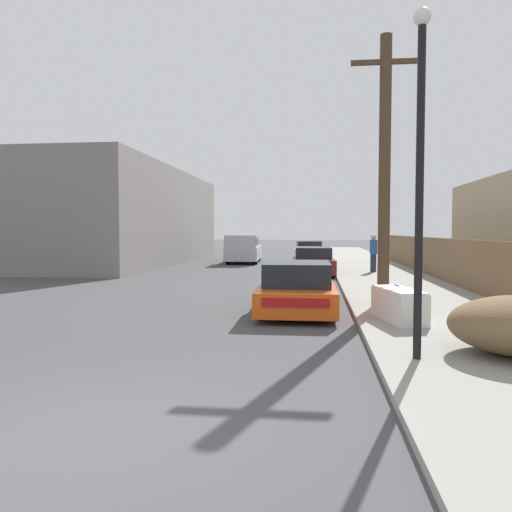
% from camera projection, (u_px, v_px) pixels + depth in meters
% --- Properties ---
extents(ground_plane, '(220.00, 220.00, 0.00)m').
position_uv_depth(ground_plane, '(81.00, 439.00, 4.90)').
color(ground_plane, '#444447').
extents(sidewalk_curb, '(4.20, 63.00, 0.12)m').
position_uv_depth(sidewalk_curb, '(370.00, 267.00, 27.59)').
color(sidewalk_curb, gray).
rests_on(sidewalk_curb, ground).
extents(discarded_fridge, '(1.00, 1.82, 0.71)m').
position_uv_depth(discarded_fridge, '(399.00, 305.00, 10.68)').
color(discarded_fridge, silver).
rests_on(discarded_fridge, sidewalk_curb).
extents(parked_sports_car_red, '(1.91, 4.56, 1.27)m').
position_uv_depth(parked_sports_car_red, '(297.00, 289.00, 12.67)').
color(parked_sports_car_red, '#E05114').
rests_on(parked_sports_car_red, ground).
extents(car_parked_mid, '(2.03, 4.76, 1.29)m').
position_uv_depth(car_parked_mid, '(313.00, 262.00, 23.16)').
color(car_parked_mid, '#5B1E19').
rests_on(car_parked_mid, ground).
extents(car_parked_far, '(2.08, 4.69, 1.39)m').
position_uv_depth(car_parked_far, '(308.00, 252.00, 32.53)').
color(car_parked_far, silver).
rests_on(car_parked_far, ground).
extents(pickup_truck, '(2.28, 5.46, 1.79)m').
position_uv_depth(pickup_truck, '(243.00, 249.00, 31.61)').
color(pickup_truck, silver).
rests_on(pickup_truck, ground).
extents(utility_pole, '(1.80, 0.31, 7.02)m').
position_uv_depth(utility_pole, '(385.00, 167.00, 13.09)').
color(utility_pole, '#4C3826').
rests_on(utility_pole, sidewalk_curb).
extents(street_lamp, '(0.26, 0.26, 5.17)m').
position_uv_depth(street_lamp, '(420.00, 160.00, 7.36)').
color(street_lamp, black).
rests_on(street_lamp, sidewalk_curb).
extents(wooden_fence, '(0.08, 30.34, 1.64)m').
position_uv_depth(wooden_fence, '(441.00, 259.00, 19.76)').
color(wooden_fence, brown).
rests_on(wooden_fence, sidewalk_curb).
extents(building_left_block, '(7.00, 20.18, 5.82)m').
position_uv_depth(building_left_block, '(128.00, 217.00, 31.66)').
color(building_left_block, gray).
rests_on(building_left_block, ground).
extents(pedestrian, '(0.34, 0.34, 1.76)m').
position_uv_depth(pedestrian, '(373.00, 253.00, 23.37)').
color(pedestrian, '#282D42').
rests_on(pedestrian, sidewalk_curb).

